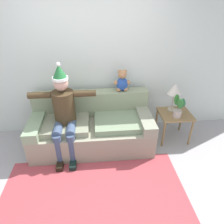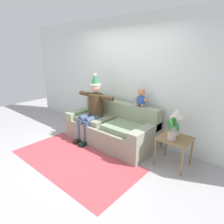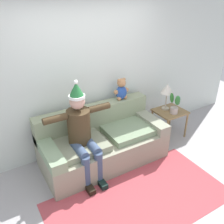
% 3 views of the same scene
% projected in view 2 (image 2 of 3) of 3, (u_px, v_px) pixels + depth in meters
% --- Properties ---
extents(ground_plane, '(10.00, 10.00, 0.00)m').
position_uv_depth(ground_plane, '(78.00, 159.00, 3.68)').
color(ground_plane, '#A29FA1').
extents(back_wall, '(7.00, 0.10, 2.70)m').
position_uv_depth(back_wall, '(127.00, 80.00, 4.38)').
color(back_wall, silver).
rests_on(back_wall, ground_plane).
extents(couch, '(2.01, 0.94, 0.87)m').
position_uv_depth(couch, '(112.00, 127.00, 4.30)').
color(couch, gray).
rests_on(couch, ground_plane).
extents(person_seated, '(1.02, 0.77, 1.52)m').
position_uv_depth(person_seated, '(93.00, 107.00, 4.31)').
color(person_seated, '#42321E').
rests_on(person_seated, ground_plane).
extents(teddy_bear, '(0.29, 0.17, 0.38)m').
position_uv_depth(teddy_bear, '(141.00, 98.00, 3.95)').
color(teddy_bear, '#284CA3').
rests_on(teddy_bear, couch).
extents(side_table, '(0.55, 0.50, 0.54)m').
position_uv_depth(side_table, '(174.00, 142.00, 3.35)').
color(side_table, olive).
rests_on(side_table, ground_plane).
extents(table_lamp, '(0.24, 0.24, 0.51)m').
position_uv_depth(table_lamp, '(177.00, 114.00, 3.30)').
color(table_lamp, '#B3A990').
rests_on(table_lamp, side_table).
extents(potted_plant, '(0.22, 0.25, 0.39)m').
position_uv_depth(potted_plant, '(173.00, 129.00, 3.20)').
color(potted_plant, '#BBA8A1').
rests_on(potted_plant, side_table).
extents(area_rug, '(2.50, 1.28, 0.01)m').
position_uv_depth(area_rug, '(75.00, 160.00, 3.63)').
color(area_rug, '#AA424A').
rests_on(area_rug, ground_plane).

